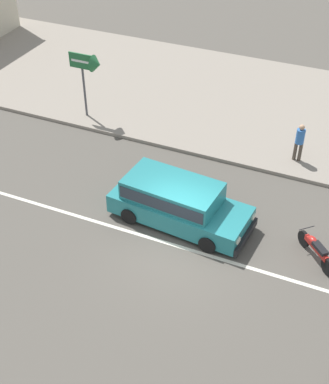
{
  "coord_description": "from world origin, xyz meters",
  "views": [
    {
      "loc": [
        4.72,
        -11.93,
        12.3
      ],
      "look_at": [
        -1.17,
        1.56,
        0.8
      ],
      "focal_mm": 50.0,
      "sensor_mm": 36.0,
      "label": 1
    }
  ],
  "objects_px": {
    "arrow_signboard": "(93,66)",
    "minivan_teal_1": "(177,201)",
    "motorcycle_0": "(316,249)",
    "pedestrian_mid_kerb": "(300,140)"
  },
  "relations": [
    {
      "from": "arrow_signboard",
      "to": "pedestrian_mid_kerb",
      "type": "distance_m",
      "value": 9.08
    },
    {
      "from": "motorcycle_0",
      "to": "arrow_signboard",
      "type": "xyz_separation_m",
      "value": [
        -10.67,
        4.86,
        2.21
      ]
    },
    {
      "from": "motorcycle_0",
      "to": "arrow_signboard",
      "type": "height_order",
      "value": "arrow_signboard"
    },
    {
      "from": "minivan_teal_1",
      "to": "pedestrian_mid_kerb",
      "type": "xyz_separation_m",
      "value": [
        3.07,
        5.13,
        0.24
      ]
    },
    {
      "from": "minivan_teal_1",
      "to": "motorcycle_0",
      "type": "xyz_separation_m",
      "value": [
        4.8,
        0.0,
        -0.42
      ]
    },
    {
      "from": "motorcycle_0",
      "to": "pedestrian_mid_kerb",
      "type": "relative_size",
      "value": 0.9
    },
    {
      "from": "minivan_teal_1",
      "to": "arrow_signboard",
      "type": "height_order",
      "value": "arrow_signboard"
    },
    {
      "from": "pedestrian_mid_kerb",
      "to": "arrow_signboard",
      "type": "bearing_deg",
      "value": -178.29
    },
    {
      "from": "arrow_signboard",
      "to": "minivan_teal_1",
      "type": "bearing_deg",
      "value": -39.62
    },
    {
      "from": "minivan_teal_1",
      "to": "arrow_signboard",
      "type": "bearing_deg",
      "value": 140.38
    }
  ]
}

